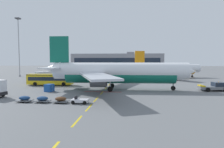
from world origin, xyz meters
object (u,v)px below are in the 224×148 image
object	(u,v)px
airliner_far_center	(168,69)
apron_shuttle_bus	(50,79)
apron_light_mast_near	(19,40)
fuel_service_truck	(41,76)
baggage_train	(52,99)
airliner_mid_left	(65,67)
uld_cargo_container	(49,88)
pushback_tug	(215,87)
airliner_foreground	(117,72)

from	to	relation	value
airliner_far_center	apron_shuttle_bus	xyz separation A→B (m)	(-36.10, -26.24, -1.60)
apron_shuttle_bus	apron_light_mast_near	size ratio (longest dim) A/B	0.50
fuel_service_truck	baggage_train	world-z (taller)	fuel_service_truck
apron_light_mast_near	airliner_far_center	bearing A→B (deg)	-0.04
apron_shuttle_bus	fuel_service_truck	distance (m)	11.31
airliner_mid_left	uld_cargo_container	distance (m)	82.63
airliner_mid_left	uld_cargo_container	world-z (taller)	airliner_mid_left
baggage_train	apron_light_mast_near	world-z (taller)	apron_light_mast_near
pushback_tug	apron_light_mast_near	world-z (taller)	apron_light_mast_near
airliner_foreground	apron_light_mast_near	size ratio (longest dim) A/B	1.43
pushback_tug	airliner_far_center	distance (m)	32.49
airliner_mid_left	baggage_train	distance (m)	94.25
apron_shuttle_bus	airliner_mid_left	bearing A→B (deg)	106.29
airliner_far_center	apron_shuttle_bus	size ratio (longest dim) A/B	2.40
apron_shuttle_bus	uld_cargo_container	xyz separation A→B (m)	(4.15, -10.22, -0.95)
pushback_tug	baggage_train	bearing A→B (deg)	-154.21
airliner_foreground	airliner_far_center	size ratio (longest dim) A/B	1.19
airliner_mid_left	fuel_service_truck	distance (m)	61.22
airliner_mid_left	baggage_train	bearing A→B (deg)	-71.89
apron_shuttle_bus	uld_cargo_container	bearing A→B (deg)	-67.90
airliner_far_center	uld_cargo_container	xyz separation A→B (m)	(-31.95, -36.46, -2.55)
airliner_far_center	baggage_train	size ratio (longest dim) A/B	2.50
airliner_foreground	fuel_service_truck	xyz separation A→B (m)	(-25.47, 15.35, -2.30)
fuel_service_truck	baggage_train	bearing A→B (deg)	-61.64
uld_cargo_container	apron_light_mast_near	distance (m)	48.67
apron_shuttle_bus	baggage_train	distance (m)	22.78
airliner_far_center	fuel_service_truck	size ratio (longest dim) A/B	4.25
airliner_foreground	fuel_service_truck	bearing A→B (deg)	148.93
airliner_mid_left	baggage_train	xyz separation A→B (m)	(29.28, -89.55, -2.47)
baggage_train	uld_cargo_container	xyz separation A→B (m)	(-5.04, 10.59, 0.27)
airliner_mid_left	airliner_far_center	bearing A→B (deg)	-37.10
airliner_mid_left	airliner_far_center	world-z (taller)	airliner_far_center
airliner_mid_left	apron_shuttle_bus	distance (m)	71.63
airliner_mid_left	uld_cargo_container	bearing A→B (deg)	-72.93
pushback_tug	apron_light_mast_near	bearing A→B (deg)	153.53
airliner_far_center	fuel_service_truck	distance (m)	46.35
airliner_mid_left	uld_cargo_container	xyz separation A→B (m)	(24.24, -78.96, -2.20)
baggage_train	apron_shuttle_bus	bearing A→B (deg)	113.82
uld_cargo_container	fuel_service_truck	bearing A→B (deg)	119.90
airliner_foreground	pushback_tug	xyz separation A→B (m)	(21.41, 0.45, -3.05)
airliner_foreground	uld_cargo_container	distance (m)	15.26
apron_shuttle_bus	apron_light_mast_near	bearing A→B (deg)	133.19
airliner_foreground	pushback_tug	distance (m)	21.64
airliner_far_center	baggage_train	xyz separation A→B (m)	(-26.91, -47.05, -2.81)
pushback_tug	airliner_far_center	size ratio (longest dim) A/B	0.21
uld_cargo_container	pushback_tug	bearing A→B (deg)	6.84
airliner_mid_left	apron_light_mast_near	distance (m)	44.40
fuel_service_truck	pushback_tug	bearing A→B (deg)	-17.63
apron_shuttle_bus	fuel_service_truck	world-z (taller)	fuel_service_truck
fuel_service_truck	apron_light_mast_near	xyz separation A→B (m)	(-17.78, 17.31, 13.51)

